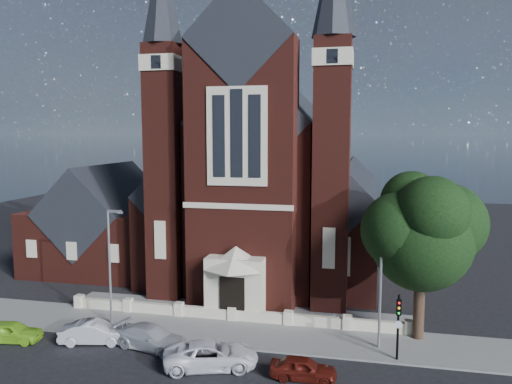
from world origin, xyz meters
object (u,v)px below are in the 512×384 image
(traffic_signal, at_px, (398,319))
(church, at_px, (274,184))
(car_silver_b, at_px, (152,337))
(parish_hall, at_px, (106,227))
(car_silver_a, at_px, (95,332))
(car_white_suv, at_px, (211,355))
(street_lamp_right, at_px, (382,276))
(car_lime_van, at_px, (11,332))
(car_dark_red, at_px, (303,368))
(street_tree, at_px, (424,234))
(street_lamp_left, at_px, (111,260))

(traffic_signal, bearing_deg, church, 118.20)
(church, height_order, car_silver_b, church)
(parish_hall, xyz_separation_m, car_silver_a, (8.45, -16.98, -3.31))
(church, relative_size, traffic_signal, 8.72)
(car_white_suv, bearing_deg, car_silver_b, 51.48)
(street_lamp_right, bearing_deg, car_lime_van, -170.31)
(traffic_signal, relative_size, car_silver_b, 0.82)
(car_white_suv, bearing_deg, traffic_signal, -91.64)
(parish_hall, distance_m, traffic_signal, 31.20)
(car_silver_a, bearing_deg, car_dark_red, -110.92)
(car_lime_van, height_order, car_white_suv, car_white_suv)
(parish_hall, bearing_deg, car_white_suv, -48.13)
(street_tree, bearing_deg, street_lamp_left, -175.24)
(car_lime_van, xyz_separation_m, car_silver_a, (5.33, 0.94, 0.04))
(parish_hall, height_order, street_lamp_left, parish_hall)
(street_tree, xyz_separation_m, car_silver_a, (-20.15, -4.69, -6.25))
(church, xyz_separation_m, street_lamp_right, (10.09, -18.94, -3.59))
(car_lime_van, bearing_deg, street_tree, -85.84)
(car_dark_red, bearing_deg, street_tree, -45.93)
(parish_hall, bearing_deg, car_silver_b, -54.00)
(traffic_signal, bearing_deg, car_lime_van, -174.38)
(street_lamp_left, xyz_separation_m, car_silver_b, (4.22, -2.94, -3.89))
(street_tree, distance_m, car_white_suv, 14.86)
(street_tree, relative_size, car_silver_b, 2.19)
(church, distance_m, street_lamp_right, 21.76)
(church, distance_m, street_tree, 21.38)
(car_white_suv, bearing_deg, street_lamp_left, 44.04)
(street_tree, height_order, street_lamp_right, street_tree)
(street_lamp_right, bearing_deg, church, 118.04)
(car_silver_b, bearing_deg, parish_hall, 50.07)
(street_tree, bearing_deg, parish_hall, 156.74)
(church, distance_m, car_silver_b, 23.41)
(car_silver_b, xyz_separation_m, car_white_suv, (4.35, -1.64, 0.03))
(traffic_signal, distance_m, car_silver_a, 18.70)
(street_lamp_right, distance_m, car_dark_red, 7.51)
(street_lamp_right, relative_size, car_silver_b, 1.66)
(car_silver_a, xyz_separation_m, car_white_suv, (8.20, -1.60, 0.04))
(street_lamp_right, relative_size, car_silver_a, 1.89)
(parish_hall, xyz_separation_m, street_lamp_left, (8.09, -14.00, 0.59))
(street_lamp_left, relative_size, car_dark_red, 2.24)
(street_tree, distance_m, street_lamp_left, 20.71)
(car_silver_a, bearing_deg, street_lamp_right, -93.61)
(car_lime_van, height_order, car_silver_b, car_silver_b)
(parish_hall, distance_m, car_lime_van, 18.50)
(car_lime_van, relative_size, car_silver_b, 0.80)
(street_tree, relative_size, street_lamp_left, 1.32)
(car_silver_a, height_order, car_silver_b, car_silver_b)
(street_lamp_left, xyz_separation_m, car_dark_red, (13.83, -4.81, -3.98))
(street_lamp_left, relative_size, car_silver_b, 1.66)
(street_tree, xyz_separation_m, car_white_suv, (-11.94, -6.29, -6.22))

